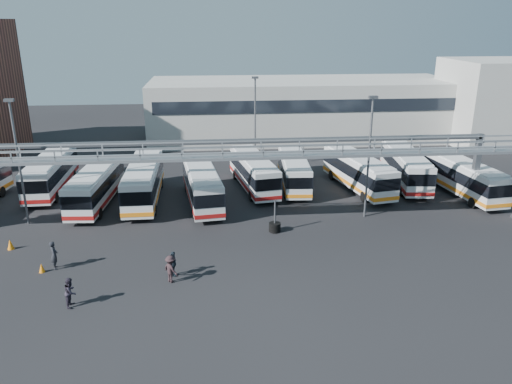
{
  "coord_description": "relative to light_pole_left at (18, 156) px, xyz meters",
  "views": [
    {
      "loc": [
        -0.83,
        -31.49,
        15.84
      ],
      "look_at": [
        2.62,
        6.0,
        2.84
      ],
      "focal_mm": 35.0,
      "sensor_mm": 36.0,
      "label": 1
    }
  ],
  "objects": [
    {
      "name": "light_pole_left",
      "position": [
        0.0,
        0.0,
        0.0
      ],
      "size": [
        0.7,
        0.35,
        10.21
      ],
      "color": "#4C4F54",
      "rests_on": "ground"
    },
    {
      "name": "bus_3",
      "position": [
        8.92,
        4.61,
        -3.78
      ],
      "size": [
        2.82,
        11.63,
        3.53
      ],
      "rotation": [
        0.0,
        0.0,
        0.01
      ],
      "color": "silver",
      "rests_on": "ground"
    },
    {
      "name": "cone_left",
      "position": [
        3.73,
        -8.76,
        -5.42
      ],
      "size": [
        0.49,
        0.49,
        0.62
      ],
      "primitive_type": "cone",
      "rotation": [
        0.0,
        0.0,
        -0.32
      ],
      "color": "orange",
      "rests_on": "ground"
    },
    {
      "name": "pedestrian_b",
      "position": [
        6.78,
        -13.17,
        -4.82
      ],
      "size": [
        0.73,
        0.92,
        1.81
      ],
      "primitive_type": "imported",
      "rotation": [
        0.0,
        0.0,
        1.51
      ],
      "color": "#26212D",
      "rests_on": "ground"
    },
    {
      "name": "ground",
      "position": [
        16.0,
        -8.0,
        -5.73
      ],
      "size": [
        140.0,
        140.0,
        0.0
      ],
      "primitive_type": "plane",
      "color": "black",
      "rests_on": "ground"
    },
    {
      "name": "bus_9",
      "position": [
        38.87,
        3.63,
        -3.9
      ],
      "size": [
        3.77,
        11.08,
        3.3
      ],
      "rotation": [
        0.0,
        0.0,
        0.12
      ],
      "color": "silver",
      "rests_on": "ground"
    },
    {
      "name": "light_pole_mid",
      "position": [
        28.0,
        -1.0,
        0.0
      ],
      "size": [
        0.7,
        0.35,
        10.21
      ],
      "color": "#4C4F54",
      "rests_on": "ground"
    },
    {
      "name": "building_right",
      "position": [
        54.0,
        24.0,
        -0.23
      ],
      "size": [
        14.0,
        12.0,
        11.0
      ],
      "primitive_type": "cube",
      "color": "#B2B2AD",
      "rests_on": "ground"
    },
    {
      "name": "pedestrian_c",
      "position": [
        12.38,
        -10.86,
        -4.81
      ],
      "size": [
        1.3,
        1.33,
        1.83
      ],
      "primitive_type": "imported",
      "rotation": [
        0.0,
        0.0,
        2.31
      ],
      "color": "black",
      "rests_on": "ground"
    },
    {
      "name": "pedestrian_d",
      "position": [
        12.48,
        -10.05,
        -4.87
      ],
      "size": [
        0.63,
        1.07,
        1.71
      ],
      "primitive_type": "imported",
      "rotation": [
        0.0,
        0.0,
        1.35
      ],
      "color": "black",
      "rests_on": "ground"
    },
    {
      "name": "bus_4",
      "position": [
        14.22,
        3.47,
        -3.88
      ],
      "size": [
        3.92,
        11.24,
        3.34
      ],
      "rotation": [
        0.0,
        0.0,
        0.13
      ],
      "color": "silver",
      "rests_on": "ground"
    },
    {
      "name": "bus_8",
      "position": [
        34.62,
        7.25,
        -3.83
      ],
      "size": [
        3.92,
        11.53,
        3.43
      ],
      "rotation": [
        0.0,
        0.0,
        -0.12
      ],
      "color": "silver",
      "rests_on": "ground"
    },
    {
      "name": "warehouse",
      "position": [
        28.0,
        30.0,
        -1.73
      ],
      "size": [
        42.0,
        14.0,
        8.0
      ],
      "primitive_type": "cube",
      "color": "#9E9E99",
      "rests_on": "ground"
    },
    {
      "name": "bus_6",
      "position": [
        23.27,
        7.52,
        -3.97
      ],
      "size": [
        3.08,
        10.6,
        3.18
      ],
      "rotation": [
        0.0,
        0.0,
        -0.06
      ],
      "color": "silver",
      "rests_on": "ground"
    },
    {
      "name": "tire_stack",
      "position": [
        19.97,
        -3.5,
        -5.28
      ],
      "size": [
        0.92,
        0.92,
        2.64
      ],
      "color": "black",
      "rests_on": "ground"
    },
    {
      "name": "cone_right",
      "position": [
        0.36,
        -4.92,
        -5.35
      ],
      "size": [
        0.52,
        0.52,
        0.76
      ],
      "primitive_type": "cone",
      "rotation": [
        0.0,
        0.0,
        -0.09
      ],
      "color": "orange",
      "rests_on": "ground"
    },
    {
      "name": "light_pole_back",
      "position": [
        20.0,
        14.0,
        0.0
      ],
      "size": [
        0.7,
        0.35,
        10.21
      ],
      "color": "#4C4F54",
      "rests_on": "ground"
    },
    {
      "name": "gantry",
      "position": [
        16.0,
        -2.13,
        -0.22
      ],
      "size": [
        51.4,
        5.15,
        7.1
      ],
      "color": "#999CA1",
      "rests_on": "ground"
    },
    {
      "name": "bus_7",
      "position": [
        29.43,
        6.15,
        -3.87
      ],
      "size": [
        4.65,
        11.34,
        3.36
      ],
      "rotation": [
        0.0,
        0.0,
        0.19
      ],
      "color": "silver",
      "rests_on": "ground"
    },
    {
      "name": "bus_5",
      "position": [
        19.23,
        7.26,
        -3.9
      ],
      "size": [
        4.26,
        11.13,
        3.3
      ],
      "rotation": [
        0.0,
        0.0,
        0.16
      ],
      "color": "silver",
      "rests_on": "ground"
    },
    {
      "name": "bus_2",
      "position": [
        4.74,
        4.05,
        -3.88
      ],
      "size": [
        3.3,
        11.13,
        3.34
      ],
      "rotation": [
        0.0,
        0.0,
        -0.07
      ],
      "color": "silver",
      "rests_on": "ground"
    },
    {
      "name": "bus_1",
      "position": [
        -0.4,
        8.41,
        -3.83
      ],
      "size": [
        2.87,
        11.33,
        3.43
      ],
      "rotation": [
        0.0,
        0.0,
        0.02
      ],
      "color": "silver",
      "rests_on": "ground"
    },
    {
      "name": "pedestrian_a",
      "position": [
        4.49,
        -8.3,
        -4.74
      ],
      "size": [
        0.66,
        0.82,
        1.98
      ],
      "primitive_type": "imported",
      "rotation": [
        0.0,
        0.0,
        1.85
      ],
      "color": "black",
      "rests_on": "ground"
    }
  ]
}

